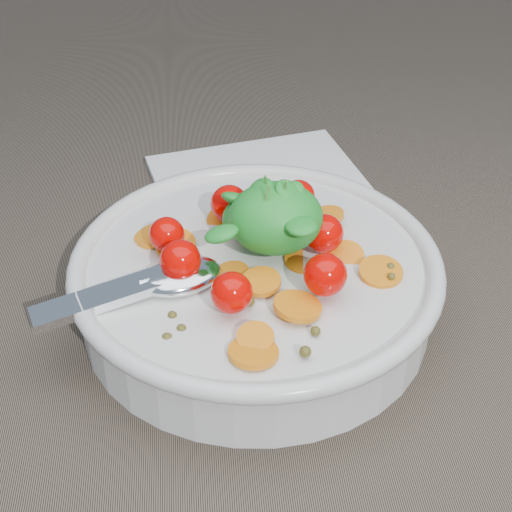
{
  "coord_description": "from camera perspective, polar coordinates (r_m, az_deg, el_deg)",
  "views": [
    {
      "loc": [
        -0.03,
        -0.41,
        0.35
      ],
      "look_at": [
        0.01,
        -0.01,
        0.05
      ],
      "focal_mm": 55.0,
      "sensor_mm": 36.0,
      "label": 1
    }
  ],
  "objects": [
    {
      "name": "ground",
      "position": [
        0.54,
        -1.12,
        -3.99
      ],
      "size": [
        6.0,
        6.0,
        0.0
      ],
      "primitive_type": "plane",
      "color": "brown",
      "rests_on": "ground"
    },
    {
      "name": "bowl",
      "position": [
        0.51,
        -0.02,
        -1.88
      ],
      "size": [
        0.26,
        0.24,
        0.1
      ],
      "color": "silver",
      "rests_on": "ground"
    },
    {
      "name": "napkin",
      "position": [
        0.66,
        0.49,
        5.05
      ],
      "size": [
        0.2,
        0.18,
        0.01
      ],
      "primitive_type": "cube",
      "rotation": [
        0.0,
        0.0,
        0.21
      ],
      "color": "white",
      "rests_on": "ground"
    }
  ]
}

